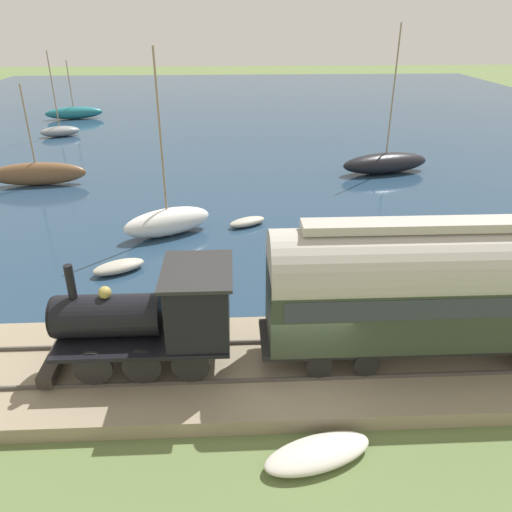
{
  "coord_description": "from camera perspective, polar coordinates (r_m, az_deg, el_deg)",
  "views": [
    {
      "loc": [
        -11.42,
        1.88,
        9.93
      ],
      "look_at": [
        3.67,
        1.15,
        2.56
      ],
      "focal_mm": 35.0,
      "sensor_mm": 36.0,
      "label": 1
    }
  ],
  "objects": [
    {
      "name": "ground_plane",
      "position": [
        15.25,
        5.14,
        -14.75
      ],
      "size": [
        200.0,
        200.0,
        0.0
      ],
      "primitive_type": "plane",
      "color": "#607542"
    },
    {
      "name": "sailboat_teal",
      "position": [
        57.07,
        -20.07,
        15.13
      ],
      "size": [
        2.6,
        5.84,
        5.71
      ],
      "rotation": [
        0.0,
        0.0,
        0.24
      ],
      "color": "#1E707A",
      "rests_on": "harbor_water"
    },
    {
      "name": "sailboat_gray",
      "position": [
        49.01,
        -21.49,
        13.18
      ],
      "size": [
        2.44,
        3.59,
        7.15
      ],
      "rotation": [
        0.0,
        0.0,
        0.36
      ],
      "color": "gray",
      "rests_on": "harbor_water"
    },
    {
      "name": "steam_locomotive",
      "position": [
        14.47,
        -10.98,
        -6.32
      ],
      "size": [
        2.45,
        5.47,
        3.27
      ],
      "color": "black",
      "rests_on": "rail_embankment"
    },
    {
      "name": "sailboat_brown",
      "position": [
        34.98,
        -23.73,
        8.61
      ],
      "size": [
        1.6,
        6.1,
        6.21
      ],
      "rotation": [
        0.0,
        0.0,
        0.09
      ],
      "color": "brown",
      "rests_on": "harbor_water"
    },
    {
      "name": "passenger_coach",
      "position": [
        15.23,
        21.21,
        -3.04
      ],
      "size": [
        2.27,
        10.75,
        4.37
      ],
      "color": "black",
      "rests_on": "rail_embankment"
    },
    {
      "name": "rowboat_off_pier",
      "position": [
        21.93,
        -15.42,
        -1.19
      ],
      "size": [
        1.86,
        2.38,
        0.49
      ],
      "rotation": [
        0.0,
        0.0,
        0.49
      ],
      "color": "#B7B2A3",
      "rests_on": "harbor_water"
    },
    {
      "name": "rail_embankment",
      "position": [
        15.62,
        4.84,
        -12.46
      ],
      "size": [
        4.92,
        56.0,
        0.59
      ],
      "color": "gray",
      "rests_on": "ground"
    },
    {
      "name": "sailboat_black",
      "position": [
        35.82,
        14.55,
        10.28
      ],
      "size": [
        3.16,
        6.47,
        9.42
      ],
      "rotation": [
        0.0,
        0.0,
        0.23
      ],
      "color": "black",
      "rests_on": "harbor_water"
    },
    {
      "name": "rowboat_mid_harbor",
      "position": [
        25.84,
        -1.01,
        3.93
      ],
      "size": [
        1.63,
        2.15,
        0.43
      ],
      "rotation": [
        0.0,
        0.0,
        0.48
      ],
      "color": "#B7B2A3",
      "rests_on": "harbor_water"
    },
    {
      "name": "beached_dinghy",
      "position": [
        13.23,
        7.07,
        -21.47
      ],
      "size": [
        1.88,
        3.0,
        0.44
      ],
      "color": "beige",
      "rests_on": "ground"
    },
    {
      "name": "sailboat_white",
      "position": [
        24.96,
        -10.08,
        3.93
      ],
      "size": [
        3.25,
        4.56,
        8.7
      ],
      "rotation": [
        0.0,
        0.0,
        0.47
      ],
      "color": "white",
      "rests_on": "harbor_water"
    },
    {
      "name": "harbor_water",
      "position": [
        55.79,
        -0.83,
        15.75
      ],
      "size": [
        80.0,
        80.0,
        0.01
      ],
      "color": "navy",
      "rests_on": "ground"
    }
  ]
}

